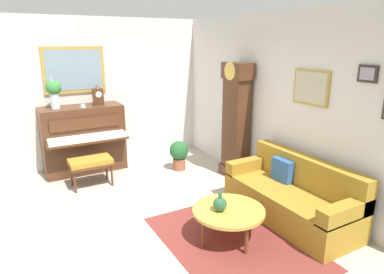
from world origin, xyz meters
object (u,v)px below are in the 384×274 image
(piano_bench, at_px, (91,163))
(mantel_clock, at_px, (98,96))
(grandfather_clock, at_px, (236,124))
(couch, at_px, (292,196))
(flower_vase, at_px, (54,91))
(potted_plant, at_px, (179,153))
(teacup, at_px, (83,106))
(piano, at_px, (84,139))
(green_jug, at_px, (220,204))
(coffee_table, at_px, (229,211))

(piano_bench, relative_size, mantel_clock, 1.84)
(grandfather_clock, height_order, couch, grandfather_clock)
(couch, height_order, mantel_clock, mantel_clock)
(flower_vase, bearing_deg, potted_plant, 67.29)
(mantel_clock, distance_m, teacup, 0.36)
(couch, distance_m, teacup, 3.83)
(grandfather_clock, bearing_deg, piano, -124.40)
(teacup, relative_size, potted_plant, 0.21)
(grandfather_clock, distance_m, flower_vase, 3.19)
(grandfather_clock, relative_size, teacup, 17.50)
(piano, xyz_separation_m, piano_bench, (0.78, -0.07, -0.21))
(flower_vase, bearing_deg, couch, 37.99)
(teacup, bearing_deg, green_jug, 15.81)
(potted_plant, bearing_deg, coffee_table, -12.95)
(piano, bearing_deg, teacup, 8.71)
(coffee_table, distance_m, potted_plant, 2.44)
(teacup, bearing_deg, mantel_clock, 109.87)
(grandfather_clock, relative_size, potted_plant, 3.62)
(teacup, xyz_separation_m, green_jug, (3.08, 0.87, -0.76))
(piano_bench, relative_size, teacup, 6.03)
(piano_bench, relative_size, flower_vase, 1.21)
(couch, bearing_deg, grandfather_clock, 172.29)
(grandfather_clock, height_order, green_jug, grandfather_clock)
(couch, bearing_deg, potted_plant, -167.64)
(green_jug, bearing_deg, potted_plant, 164.27)
(piano, relative_size, flower_vase, 2.48)
(piano, height_order, flower_vase, flower_vase)
(piano_bench, height_order, green_jug, green_jug)
(green_jug, relative_size, potted_plant, 0.43)
(piano, height_order, green_jug, piano)
(mantel_clock, relative_size, potted_plant, 0.68)
(green_jug, bearing_deg, couch, 89.62)
(piano, distance_m, couch, 3.83)
(mantel_clock, bearing_deg, couch, 28.73)
(piano, height_order, couch, piano)
(green_jug, distance_m, potted_plant, 2.46)
(couch, xyz_separation_m, teacup, (-3.09, -2.06, 0.94))
(mantel_clock, height_order, green_jug, mantel_clock)
(grandfather_clock, height_order, potted_plant, grandfather_clock)
(piano, height_order, mantel_clock, mantel_clock)
(flower_vase, xyz_separation_m, potted_plant, (0.83, 1.98, -1.22))
(piano, xyz_separation_m, couch, (3.20, 2.07, -0.31))
(coffee_table, xyz_separation_m, mantel_clock, (-3.21, -0.69, 1.02))
(piano_bench, height_order, grandfather_clock, grandfather_clock)
(coffee_table, height_order, flower_vase, flower_vase)
(mantel_clock, relative_size, green_jug, 1.58)
(grandfather_clock, xyz_separation_m, green_jug, (1.62, -1.41, -0.47))
(piano_bench, bearing_deg, mantel_clock, 152.94)
(mantel_clock, bearing_deg, coffee_table, 12.05)
(piano, xyz_separation_m, potted_plant, (0.83, 1.55, -0.30))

